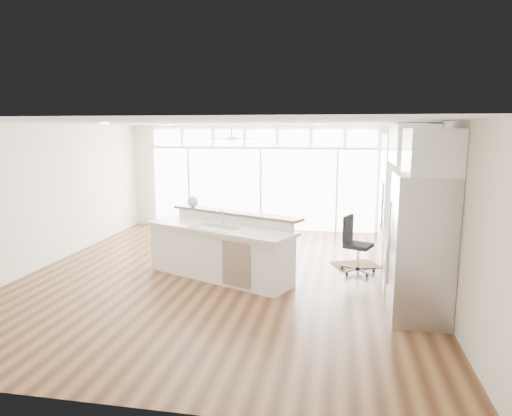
# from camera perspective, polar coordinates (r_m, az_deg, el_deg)

# --- Properties ---
(floor) EXTENTS (7.00, 8.00, 0.02)m
(floor) POSITION_cam_1_polar(r_m,az_deg,el_deg) (8.31, -4.05, -8.45)
(floor) COLOR #442815
(floor) RESTS_ON ground
(ceiling) EXTENTS (7.00, 8.00, 0.02)m
(ceiling) POSITION_cam_1_polar(r_m,az_deg,el_deg) (7.89, -4.29, 10.58)
(ceiling) COLOR silver
(ceiling) RESTS_ON wall_back
(wall_back) EXTENTS (7.00, 0.04, 2.70)m
(wall_back) POSITION_cam_1_polar(r_m,az_deg,el_deg) (11.87, 0.68, 3.81)
(wall_back) COLOR silver
(wall_back) RESTS_ON floor
(wall_front) EXTENTS (7.00, 0.04, 2.70)m
(wall_front) POSITION_cam_1_polar(r_m,az_deg,el_deg) (4.33, -17.65, -7.29)
(wall_front) COLOR silver
(wall_front) RESTS_ON floor
(wall_left) EXTENTS (0.04, 8.00, 2.70)m
(wall_left) POSITION_cam_1_polar(r_m,az_deg,el_deg) (9.49, -25.10, 1.37)
(wall_left) COLOR silver
(wall_left) RESTS_ON floor
(wall_right) EXTENTS (0.04, 8.00, 2.70)m
(wall_right) POSITION_cam_1_polar(r_m,az_deg,el_deg) (7.88, 21.29, 0.09)
(wall_right) COLOR silver
(wall_right) RESTS_ON floor
(glass_wall) EXTENTS (5.80, 0.06, 2.08)m
(glass_wall) POSITION_cam_1_polar(r_m,az_deg,el_deg) (11.85, 0.63, 2.33)
(glass_wall) COLOR white
(glass_wall) RESTS_ON wall_back
(transom_row) EXTENTS (5.90, 0.06, 0.40)m
(transom_row) POSITION_cam_1_polar(r_m,az_deg,el_deg) (11.75, 0.64, 8.78)
(transom_row) COLOR white
(transom_row) RESTS_ON wall_back
(desk_window) EXTENTS (0.04, 0.85, 0.85)m
(desk_window) POSITION_cam_1_polar(r_m,az_deg,el_deg) (8.14, 20.71, 1.84)
(desk_window) COLOR silver
(desk_window) RESTS_ON wall_right
(ceiling_fan) EXTENTS (1.16, 1.16, 0.32)m
(ceiling_fan) POSITION_cam_1_polar(r_m,az_deg,el_deg) (10.73, -3.07, 9.20)
(ceiling_fan) COLOR silver
(ceiling_fan) RESTS_ON ceiling
(recessed_lights) EXTENTS (3.40, 3.00, 0.02)m
(recessed_lights) POSITION_cam_1_polar(r_m,az_deg,el_deg) (8.09, -3.93, 10.43)
(recessed_lights) COLOR silver
(recessed_lights) RESTS_ON ceiling
(oven_cabinet) EXTENTS (0.64, 1.20, 2.50)m
(oven_cabinet) POSITION_cam_1_polar(r_m,az_deg,el_deg) (9.60, 17.34, 1.34)
(oven_cabinet) COLOR white
(oven_cabinet) RESTS_ON floor
(desk_nook) EXTENTS (0.72, 1.30, 0.76)m
(desk_nook) POSITION_cam_1_polar(r_m,az_deg,el_deg) (8.32, 17.97, -6.09)
(desk_nook) COLOR white
(desk_nook) RESTS_ON floor
(upper_cabinets) EXTENTS (0.64, 1.30, 0.64)m
(upper_cabinets) POSITION_cam_1_polar(r_m,az_deg,el_deg) (8.03, 19.00, 7.57)
(upper_cabinets) COLOR white
(upper_cabinets) RESTS_ON wall_right
(refrigerator) EXTENTS (0.76, 0.90, 2.00)m
(refrigerator) POSITION_cam_1_polar(r_m,az_deg,el_deg) (6.58, 19.93, -4.76)
(refrigerator) COLOR #ACACB1
(refrigerator) RESTS_ON floor
(fridge_cabinet) EXTENTS (0.64, 0.90, 0.60)m
(fridge_cabinet) POSITION_cam_1_polar(r_m,az_deg,el_deg) (6.40, 21.14, 6.57)
(fridge_cabinet) COLOR white
(fridge_cabinet) RESTS_ON wall_right
(framed_photos) EXTENTS (0.06, 0.22, 0.80)m
(framed_photos) POSITION_cam_1_polar(r_m,az_deg,el_deg) (8.76, 19.94, 1.42)
(framed_photos) COLOR black
(framed_photos) RESTS_ON wall_right
(kitchen_island) EXTENTS (3.01, 2.11, 1.12)m
(kitchen_island) POSITION_cam_1_polar(r_m,az_deg,el_deg) (8.04, -4.64, -4.84)
(kitchen_island) COLOR white
(kitchen_island) RESTS_ON floor
(rug) EXTENTS (1.01, 0.89, 0.01)m
(rug) POSITION_cam_1_polar(r_m,az_deg,el_deg) (9.08, 12.30, -6.97)
(rug) COLOR #342310
(rug) RESTS_ON floor
(office_chair) EXTENTS (0.69, 0.67, 1.03)m
(office_chair) POSITION_cam_1_polar(r_m,az_deg,el_deg) (8.50, 12.69, -4.54)
(office_chair) COLOR black
(office_chair) RESTS_ON floor
(fishbowl) EXTENTS (0.29, 0.29, 0.21)m
(fishbowl) POSITION_cam_1_polar(r_m,az_deg,el_deg) (8.81, -7.90, 0.82)
(fishbowl) COLOR silver
(fishbowl) RESTS_ON kitchen_island
(monitor) EXTENTS (0.12, 0.46, 0.38)m
(monitor) POSITION_cam_1_polar(r_m,az_deg,el_deg) (8.17, 17.63, -2.23)
(monitor) COLOR black
(monitor) RESTS_ON desk_nook
(keyboard) EXTENTS (0.14, 0.30, 0.01)m
(keyboard) POSITION_cam_1_polar(r_m,az_deg,el_deg) (8.19, 16.38, -3.45)
(keyboard) COLOR silver
(keyboard) RESTS_ON desk_nook
(potted_plant) EXTENTS (0.27, 0.29, 0.21)m
(potted_plant) POSITION_cam_1_polar(r_m,az_deg,el_deg) (9.51, 17.76, 9.44)
(potted_plant) COLOR #375E28
(potted_plant) RESTS_ON oven_cabinet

